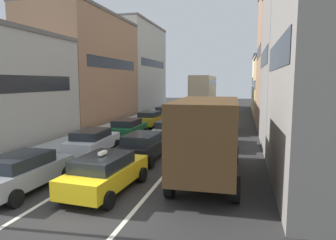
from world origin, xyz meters
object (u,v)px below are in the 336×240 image
(wagon_left_lane_second, at_px, (93,141))
(sedan_left_lane_fifth, at_px, (165,113))
(coupe_centre_lane_fourth, at_px, (187,120))
(sedan_left_lane_fourth, at_px, (150,119))
(sedan_centre_lane_second, at_px, (144,146))
(bus_mid_queue_primary, at_px, (203,92))
(removalist_box_truck, at_px, (208,136))
(sedan_left_lane_third, at_px, (128,128))
(sedan_left_lane_front, at_px, (23,171))
(sedan_centre_lane_fifth, at_px, (195,113))
(sedan_right_lane_behind_truck, at_px, (218,134))
(wagon_right_lane_far, at_px, (222,123))
(hatchback_centre_lane_third, at_px, (170,130))
(taxi_centre_lane_front, at_px, (105,172))

(wagon_left_lane_second, bearing_deg, sedan_left_lane_fifth, -3.40)
(coupe_centre_lane_fourth, xyz_separation_m, sedan_left_lane_fourth, (-3.59, 0.31, 0.00))
(sedan_centre_lane_second, height_order, bus_mid_queue_primary, bus_mid_queue_primary)
(removalist_box_truck, bearing_deg, sedan_left_lane_third, 39.01)
(sedan_left_lane_fifth, bearing_deg, sedan_left_lane_third, -179.09)
(coupe_centre_lane_fourth, bearing_deg, sedan_left_lane_front, 170.67)
(sedan_left_lane_front, bearing_deg, sedan_centre_lane_fifth, -6.15)
(sedan_right_lane_behind_truck, bearing_deg, wagon_right_lane_far, 4.75)
(hatchback_centre_lane_third, distance_m, wagon_right_lane_far, 5.81)
(taxi_centre_lane_front, xyz_separation_m, sedan_right_lane_behind_truck, (3.59, 9.59, -0.00))
(wagon_left_lane_second, bearing_deg, coupe_centre_lane_fourth, -21.54)
(taxi_centre_lane_front, xyz_separation_m, wagon_right_lane_far, (3.40, 15.33, -0.00))
(sedan_left_lane_fourth, xyz_separation_m, bus_mid_queue_primary, (3.27, 13.76, 2.03))
(wagon_left_lane_second, distance_m, sedan_left_lane_fifth, 16.85)
(bus_mid_queue_primary, bearing_deg, wagon_right_lane_far, -167.07)
(coupe_centre_lane_fourth, height_order, sedan_left_lane_fourth, same)
(taxi_centre_lane_front, xyz_separation_m, hatchback_centre_lane_third, (-0.02, 10.62, -0.00))
(sedan_left_lane_third, bearing_deg, taxi_centre_lane_front, -163.41)
(sedan_left_lane_third, bearing_deg, hatchback_centre_lane_third, -89.84)
(hatchback_centre_lane_third, height_order, sedan_left_lane_fourth, same)
(sedan_centre_lane_fifth, distance_m, sedan_right_lane_behind_truck, 13.27)
(removalist_box_truck, xyz_separation_m, bus_mid_queue_primary, (-3.87, 27.98, 0.86))
(taxi_centre_lane_front, bearing_deg, coupe_centre_lane_fourth, 3.24)
(sedan_left_lane_front, distance_m, sedan_right_lane_behind_truck, 12.31)
(removalist_box_truck, bearing_deg, coupe_centre_lane_fourth, 12.54)
(sedan_left_lane_third, height_order, coupe_centre_lane_fourth, same)
(sedan_left_lane_front, height_order, hatchback_centre_lane_third, same)
(sedan_centre_lane_second, distance_m, sedan_left_lane_third, 6.48)
(wagon_left_lane_second, height_order, sedan_left_lane_fourth, same)
(sedan_left_lane_front, xyz_separation_m, coupe_centre_lane_fourth, (3.38, 17.02, 0.00))
(taxi_centre_lane_front, distance_m, sedan_left_lane_fourth, 17.02)
(bus_mid_queue_primary, bearing_deg, wagon_left_lane_second, 172.15)
(wagon_left_lane_second, xyz_separation_m, coupe_centre_lane_fourth, (3.61, 10.93, 0.00))
(wagon_left_lane_second, distance_m, wagon_right_lane_far, 12.04)
(wagon_left_lane_second, bearing_deg, sedan_right_lane_behind_truck, -62.63)
(hatchback_centre_lane_third, xyz_separation_m, sedan_left_lane_third, (-3.28, -0.05, 0.00))
(sedan_left_lane_front, distance_m, hatchback_centre_lane_third, 11.74)
(sedan_centre_lane_fifth, height_order, bus_mid_queue_primary, bus_mid_queue_primary)
(sedan_left_lane_front, relative_size, sedan_left_lane_fifth, 1.01)
(removalist_box_truck, relative_size, bus_mid_queue_primary, 0.74)
(coupe_centre_lane_fourth, height_order, sedan_right_lane_behind_truck, same)
(wagon_left_lane_second, distance_m, coupe_centre_lane_fourth, 11.51)
(removalist_box_truck, distance_m, bus_mid_queue_primary, 28.26)
(removalist_box_truck, distance_m, sedan_right_lane_behind_truck, 7.24)
(sedan_left_lane_fourth, relative_size, sedan_centre_lane_fifth, 0.99)
(taxi_centre_lane_front, bearing_deg, sedan_centre_lane_fifth, 4.00)
(sedan_left_lane_fourth, xyz_separation_m, sedan_right_lane_behind_truck, (7.02, -7.08, 0.00))
(sedan_left_lane_fourth, distance_m, bus_mid_queue_primary, 14.29)
(removalist_box_truck, xyz_separation_m, sedan_centre_lane_second, (-3.81, 2.49, -1.18))
(taxi_centre_lane_front, distance_m, sedan_left_lane_third, 11.08)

